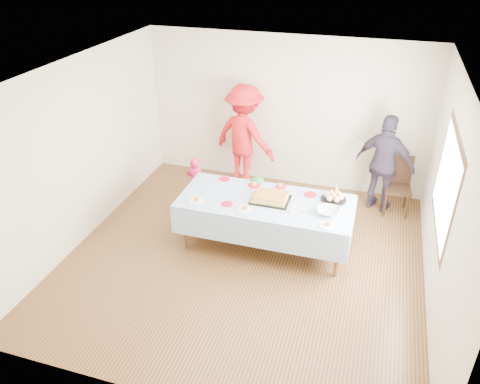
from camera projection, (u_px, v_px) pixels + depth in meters
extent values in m
plane|color=#492E14|center=(245.00, 257.00, 6.85)|extent=(5.00, 5.00, 0.00)
cube|color=beige|center=(285.00, 113.00, 8.26)|extent=(5.00, 0.04, 2.70)
cube|color=beige|center=(164.00, 300.00, 4.10)|extent=(5.00, 0.04, 2.70)
cube|color=beige|center=(81.00, 152.00, 6.82)|extent=(0.04, 5.00, 2.70)
cube|color=beige|center=(447.00, 204.00, 5.54)|extent=(0.04, 5.00, 2.70)
cube|color=white|center=(246.00, 73.00, 5.51)|extent=(5.00, 5.00, 0.04)
cube|color=#472B16|center=(446.00, 184.00, 5.64)|extent=(0.03, 1.75, 1.35)
cylinder|color=brown|center=(184.00, 227.00, 6.86)|extent=(0.06, 0.06, 0.73)
cylinder|color=brown|center=(338.00, 255.00, 6.29)|extent=(0.06, 0.06, 0.73)
cylinder|color=brown|center=(204.00, 200.00, 7.56)|extent=(0.06, 0.06, 0.73)
cylinder|color=brown|center=(344.00, 222.00, 6.99)|extent=(0.06, 0.06, 0.73)
cube|color=brown|center=(266.00, 202.00, 6.74)|extent=(2.40, 1.00, 0.04)
cube|color=white|center=(266.00, 201.00, 6.72)|extent=(2.50, 1.10, 0.01)
cube|color=black|center=(270.00, 200.00, 6.72)|extent=(0.55, 0.42, 0.02)
cube|color=#DFC354|center=(270.00, 197.00, 6.70)|extent=(0.47, 0.35, 0.07)
cube|color=#986423|center=(271.00, 195.00, 6.68)|extent=(0.47, 0.35, 0.01)
cylinder|color=black|center=(333.00, 199.00, 6.73)|extent=(0.37, 0.37, 0.02)
sphere|color=tan|center=(341.00, 197.00, 6.68)|extent=(0.09, 0.09, 0.09)
sphere|color=tan|center=(338.00, 194.00, 6.76)|extent=(0.09, 0.09, 0.09)
sphere|color=tan|center=(331.00, 193.00, 6.79)|extent=(0.09, 0.09, 0.09)
sphere|color=tan|center=(327.00, 195.00, 6.73)|extent=(0.09, 0.09, 0.09)
sphere|color=tan|center=(329.00, 198.00, 6.65)|extent=(0.09, 0.09, 0.09)
sphere|color=tan|center=(336.00, 199.00, 6.62)|extent=(0.09, 0.09, 0.09)
sphere|color=tan|center=(334.00, 196.00, 6.70)|extent=(0.09, 0.09, 0.09)
imported|color=silver|center=(328.00, 211.00, 6.39)|extent=(0.31, 0.31, 0.08)
cone|color=white|center=(337.00, 191.00, 6.77)|extent=(0.11, 0.11, 0.19)
cylinder|color=red|center=(224.00, 179.00, 7.28)|extent=(0.17, 0.17, 0.01)
cylinder|color=red|center=(254.00, 185.00, 7.10)|extent=(0.19, 0.19, 0.01)
cylinder|color=red|center=(281.00, 187.00, 7.07)|extent=(0.16, 0.16, 0.01)
cylinder|color=red|center=(310.00, 195.00, 6.86)|extent=(0.18, 0.18, 0.01)
cylinder|color=red|center=(227.00, 204.00, 6.62)|extent=(0.17, 0.17, 0.01)
cylinder|color=white|center=(197.00, 201.00, 6.71)|extent=(0.23, 0.23, 0.01)
cylinder|color=white|center=(244.00, 209.00, 6.50)|extent=(0.22, 0.22, 0.01)
cylinder|color=white|center=(327.00, 225.00, 6.15)|extent=(0.22, 0.22, 0.01)
cylinder|color=black|center=(385.00, 205.00, 7.70)|extent=(0.04, 0.04, 0.43)
cylinder|color=black|center=(408.00, 207.00, 7.64)|extent=(0.04, 0.04, 0.43)
cylinder|color=black|center=(384.00, 195.00, 8.01)|extent=(0.04, 0.04, 0.43)
cylinder|color=black|center=(405.00, 197.00, 7.94)|extent=(0.04, 0.04, 0.43)
cube|color=black|center=(398.00, 189.00, 7.71)|extent=(0.46, 0.46, 0.05)
cube|color=black|center=(399.00, 169.00, 7.74)|extent=(0.42, 0.08, 0.50)
imported|color=#D61A4B|center=(196.00, 183.00, 7.83)|extent=(0.36, 0.25, 0.95)
imported|color=#2A7F2C|center=(257.00, 201.00, 7.40)|extent=(0.45, 0.32, 0.86)
imported|color=tan|center=(252.00, 202.00, 7.44)|extent=(0.41, 0.33, 0.79)
imported|color=red|center=(244.00, 136.00, 8.38)|extent=(1.38, 1.06, 1.88)
imported|color=#352C3D|center=(385.00, 164.00, 7.63)|extent=(1.06, 0.71, 1.68)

